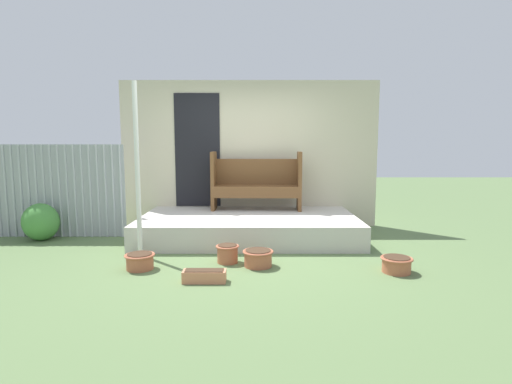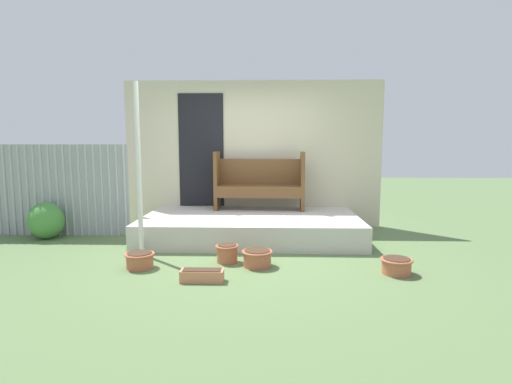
% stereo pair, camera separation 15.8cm
% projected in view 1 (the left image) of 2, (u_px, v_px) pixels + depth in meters
% --- Properties ---
extents(ground_plane, '(24.00, 24.00, 0.00)m').
position_uv_depth(ground_plane, '(243.00, 254.00, 5.47)').
color(ground_plane, '#5B7547').
extents(porch_slab, '(3.37, 1.83, 0.37)m').
position_uv_depth(porch_slab, '(250.00, 227.00, 6.35)').
color(porch_slab, beige).
rests_on(porch_slab, ground_plane).
extents(house_wall, '(4.57, 0.08, 2.60)m').
position_uv_depth(house_wall, '(248.00, 154.00, 7.15)').
color(house_wall, beige).
rests_on(house_wall, ground_plane).
extents(fence_corrugated, '(3.07, 0.05, 1.49)m').
position_uv_depth(fence_corrugated, '(31.00, 191.00, 6.40)').
color(fence_corrugated, '#9EA3A8').
rests_on(fence_corrugated, ground_plane).
extents(support_post, '(0.06, 0.06, 2.30)m').
position_uv_depth(support_post, '(139.00, 170.00, 5.24)').
color(support_post, white).
rests_on(support_post, ground_plane).
extents(bench, '(1.53, 0.45, 1.00)m').
position_uv_depth(bench, '(258.00, 181.00, 6.83)').
color(bench, brown).
rests_on(bench, porch_slab).
extents(flower_pot_left, '(0.36, 0.36, 0.19)m').
position_uv_depth(flower_pot_left, '(141.00, 260.00, 4.80)').
color(flower_pot_left, '#B26042').
rests_on(flower_pot_left, ground_plane).
extents(flower_pot_middle, '(0.30, 0.30, 0.23)m').
position_uv_depth(flower_pot_middle, '(229.00, 253.00, 5.06)').
color(flower_pot_middle, '#B26042').
rests_on(flower_pot_middle, ground_plane).
extents(flower_pot_right, '(0.38, 0.38, 0.21)m').
position_uv_depth(flower_pot_right, '(259.00, 257.00, 4.91)').
color(flower_pot_right, '#B26042').
rests_on(flower_pot_right, ground_plane).
extents(flower_pot_far_right, '(0.37, 0.37, 0.19)m').
position_uv_depth(flower_pot_far_right, '(398.00, 264.00, 4.68)').
color(flower_pot_far_right, '#B26042').
rests_on(flower_pot_far_right, ground_plane).
extents(planter_box_rect, '(0.47, 0.16, 0.14)m').
position_uv_depth(planter_box_rect, '(206.00, 276.00, 4.36)').
color(planter_box_rect, tan).
rests_on(planter_box_rect, ground_plane).
extents(shrub_by_fence, '(0.55, 0.50, 0.58)m').
position_uv_depth(shrub_by_fence, '(42.00, 222.00, 6.20)').
color(shrub_by_fence, '#478C3D').
rests_on(shrub_by_fence, ground_plane).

